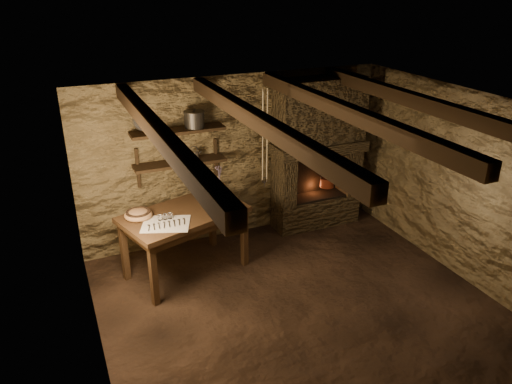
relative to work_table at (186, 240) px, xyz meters
name	(u,v)px	position (x,y,z in m)	size (l,w,h in m)	color
floor	(296,303)	(1.01, -1.20, -0.47)	(4.50, 4.50, 0.00)	black
back_wall	(235,158)	(1.01, 0.80, 0.73)	(4.50, 0.04, 2.40)	#483922
front_wall	(421,317)	(1.01, -3.20, 0.73)	(4.50, 0.04, 2.40)	#483922
left_wall	(89,254)	(-1.24, -1.20, 0.73)	(0.04, 4.00, 2.40)	#483922
right_wall	(456,183)	(3.26, -1.20, 0.73)	(0.04, 4.00, 2.40)	#483922
ceiling	(303,107)	(1.01, -1.20, 1.93)	(4.50, 4.00, 0.04)	black
beam_far_left	(158,132)	(-0.49, -1.20, 1.84)	(0.14, 3.95, 0.16)	black
beam_mid_left	(258,121)	(0.51, -1.20, 1.84)	(0.14, 3.95, 0.16)	black
beam_mid_right	(345,111)	(1.51, -1.20, 1.84)	(0.14, 3.95, 0.16)	black
beam_far_right	(420,102)	(2.51, -1.20, 1.84)	(0.14, 3.95, 0.16)	black
shelf_lower	(180,163)	(0.16, 0.64, 0.83)	(1.25, 0.30, 0.04)	black
shelf_upper	(178,131)	(0.16, 0.64, 1.28)	(1.25, 0.30, 0.04)	black
hearth	(318,150)	(2.26, 0.57, 0.75)	(1.43, 0.51, 2.30)	#322819
work_table	(186,240)	(0.00, 0.00, 0.00)	(1.73, 1.30, 0.88)	black
linen_cloth	(166,224)	(-0.29, -0.24, 0.41)	(0.56, 0.45, 0.01)	silver
pewter_cutlery_row	(166,224)	(-0.29, -0.26, 0.42)	(0.47, 0.18, 0.01)	gray
drinking_glasses	(165,217)	(-0.27, -0.13, 0.45)	(0.18, 0.05, 0.07)	white
stoneware_jug	(221,185)	(0.58, 0.23, 0.60)	(0.15, 0.14, 0.45)	#A96420
wooden_bowl	(138,215)	(-0.56, 0.06, 0.45)	(0.35, 0.35, 0.12)	#AA7749
iron_stockpot	(194,120)	(0.39, 0.64, 1.40)	(0.27, 0.27, 0.20)	#2F2D2A
tin_pan	(143,121)	(-0.27, 0.74, 1.44)	(0.28, 0.28, 0.04)	gray
small_kettle	(194,155)	(0.35, 0.64, 0.91)	(0.18, 0.13, 0.19)	gray
rusty_tin	(172,160)	(0.05, 0.64, 0.89)	(0.08, 0.08, 0.08)	#541C10
red_pot	(327,182)	(2.42, 0.52, 0.23)	(0.24, 0.24, 0.54)	maroon
hanging_ropes	(265,135)	(1.06, -0.15, 1.33)	(0.08, 0.08, 1.20)	beige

